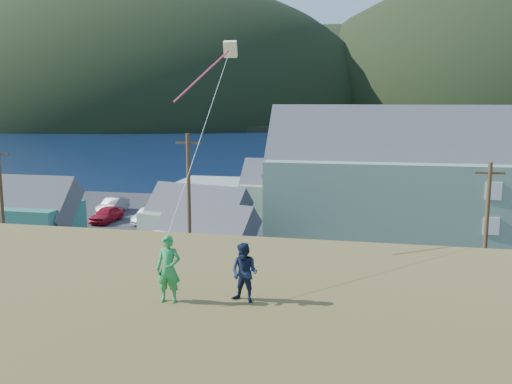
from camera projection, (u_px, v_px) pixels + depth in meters
ground at (244, 301)px, 34.45m from camera, size 900.00×900.00×0.00m
grass_strip at (236, 312)px, 32.51m from camera, size 110.00×8.00×0.10m
waterfront_lot at (288, 235)px, 50.84m from camera, size 72.00×36.00×0.12m
wharf at (270, 189)px, 74.20m from camera, size 26.00×14.00×0.90m
far_shore at (367, 116)px, 352.62m from camera, size 900.00×320.00×2.00m
far_hills at (434, 118)px, 296.25m from camera, size 760.00×265.00×143.00m
lodge at (494, 177)px, 49.71m from camera, size 39.80×12.11×13.90m
shed_teal at (27, 211)px, 49.04m from camera, size 8.49×6.01×6.67m
shed_palegreen_near at (196, 219)px, 46.56m from camera, size 9.44×7.06×6.11m
shed_white at (205, 239)px, 40.60m from camera, size 8.08×6.36×5.66m
shed_palegreen_far at (291, 190)px, 59.44m from camera, size 10.73×6.50×7.02m
utility_poles at (206, 218)px, 35.71m from camera, size 31.25×0.24×9.86m
parked_cars at (203, 213)px, 56.63m from camera, size 23.17×11.91×1.58m
kite_flyer_green at (168, 269)px, 13.81m from camera, size 0.63×0.43×1.66m
kite_flyer_navy at (244, 273)px, 13.84m from camera, size 0.83×0.73×1.46m
kite_rig at (226, 55)px, 19.59m from camera, size 0.87×3.82×8.71m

